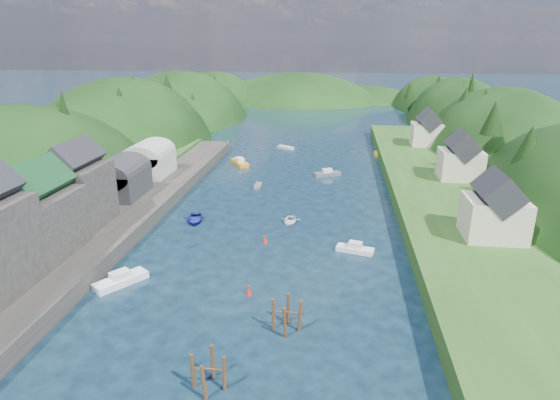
# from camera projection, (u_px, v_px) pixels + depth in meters

# --- Properties ---
(ground) EXTENTS (600.00, 600.00, 0.00)m
(ground) POSITION_uv_depth(u_px,v_px,m) (294.00, 182.00, 87.82)
(ground) COLOR black
(ground) RESTS_ON ground
(hillside_left) EXTENTS (44.00, 245.56, 52.00)m
(hillside_left) POSITION_uv_depth(u_px,v_px,m) (128.00, 178.00, 119.13)
(hillside_left) COLOR black
(hillside_left) RESTS_ON ground
(hillside_right) EXTENTS (36.00, 245.56, 48.00)m
(hillside_right) POSITION_uv_depth(u_px,v_px,m) (497.00, 189.00, 108.45)
(hillside_right) COLOR black
(hillside_right) RESTS_ON ground
(far_hills) EXTENTS (103.00, 68.00, 44.00)m
(far_hills) POSITION_uv_depth(u_px,v_px,m) (323.00, 125.00, 207.50)
(far_hills) COLOR black
(far_hills) RESTS_ON ground
(hill_trees) EXTENTS (90.83, 147.82, 12.50)m
(hill_trees) POSITION_uv_depth(u_px,v_px,m) (303.00, 111.00, 97.88)
(hill_trees) COLOR black
(hill_trees) RESTS_ON ground
(quay_left) EXTENTS (12.00, 110.00, 2.00)m
(quay_left) POSITION_uv_depth(u_px,v_px,m) (94.00, 234.00, 62.15)
(quay_left) COLOR #2D2B28
(quay_left) RESTS_ON ground
(terrace_left_grass) EXTENTS (12.00, 110.00, 2.50)m
(terrace_left_grass) POSITION_uv_depth(u_px,v_px,m) (44.00, 229.00, 62.89)
(terrace_left_grass) COLOR #234719
(terrace_left_grass) RESTS_ON ground
(quayside_buildings) EXTENTS (8.00, 35.84, 12.90)m
(quayside_buildings) POSITION_uv_depth(u_px,v_px,m) (1.00, 230.00, 47.63)
(quayside_buildings) COLOR #2D2B28
(quayside_buildings) RESTS_ON quay_left
(boat_sheds) EXTENTS (7.00, 21.00, 7.50)m
(boat_sheds) POSITION_uv_depth(u_px,v_px,m) (135.00, 166.00, 78.80)
(boat_sheds) COLOR #2D2D30
(boat_sheds) RESTS_ON quay_left
(terrace_right) EXTENTS (16.00, 120.00, 2.40)m
(terrace_right) POSITION_uv_depth(u_px,v_px,m) (443.00, 198.00, 75.14)
(terrace_right) COLOR #234719
(terrace_right) RESTS_ON ground
(right_bank_cottages) EXTENTS (9.00, 59.24, 8.41)m
(right_bank_cottages) POSITION_uv_depth(u_px,v_px,m) (454.00, 158.00, 81.08)
(right_bank_cottages) COLOR beige
(right_bank_cottages) RESTS_ON terrace_right
(piling_cluster_near) EXTENTS (2.93, 2.77, 3.61)m
(piling_cluster_near) POSITION_uv_depth(u_px,v_px,m) (209.00, 375.00, 35.68)
(piling_cluster_near) COLOR #382314
(piling_cluster_near) RESTS_ON ground
(piling_cluster_far) EXTENTS (2.92, 2.75, 3.69)m
(piling_cluster_far) POSITION_uv_depth(u_px,v_px,m) (287.00, 318.00, 42.93)
(piling_cluster_far) COLOR #382314
(piling_cluster_far) RESTS_ON ground
(channel_buoy_near) EXTENTS (0.70, 0.70, 1.10)m
(channel_buoy_near) POSITION_uv_depth(u_px,v_px,m) (249.00, 291.00, 49.12)
(channel_buoy_near) COLOR red
(channel_buoy_near) RESTS_ON ground
(channel_buoy_far) EXTENTS (0.70, 0.70, 1.10)m
(channel_buoy_far) POSITION_uv_depth(u_px,v_px,m) (265.00, 239.00, 61.59)
(channel_buoy_far) COLOR red
(channel_buoy_far) RESTS_ON ground
(moored_boats) EXTENTS (36.44, 98.84, 2.51)m
(moored_boats) POSITION_uv_depth(u_px,v_px,m) (204.00, 262.00, 55.07)
(moored_boats) COLOR white
(moored_boats) RESTS_ON ground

